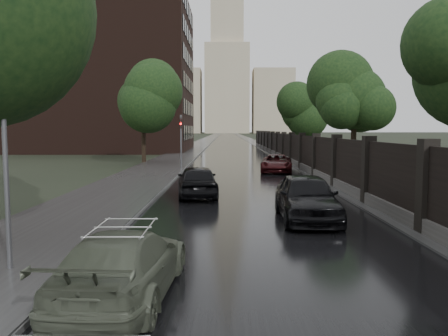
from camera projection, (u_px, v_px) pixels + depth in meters
ground at (287, 306)px, 7.35m from camera, size 800.00×800.00×0.00m
road at (228, 136)px, 196.59m from camera, size 8.00×420.00×0.02m
sidewalk_left at (215, 135)px, 196.60m from camera, size 4.00×420.00×0.16m
verge_right at (240, 136)px, 196.56m from camera, size 3.00×420.00×0.08m
fence_right at (288, 151)px, 39.13m from camera, size 0.45×75.72×2.70m
tree_left_far at (143, 102)px, 36.79m from camera, size 4.25×4.25×7.39m
tree_right_b at (355, 99)px, 28.79m from camera, size 4.08×4.08×7.01m
tree_right_c at (305, 110)px, 46.72m from camera, size 4.08×4.08×7.01m
lamp_post at (5, 144)px, 8.62m from camera, size 0.25×0.12×5.11m
traffic_light at (181, 137)px, 32.04m from camera, size 0.16×0.32×4.00m
brick_building at (99, 76)px, 58.31m from camera, size 24.00×18.00×20.00m
stalinist_tower at (227, 78)px, 302.72m from camera, size 92.00×30.00×159.00m
volga_sedan at (124, 264)px, 7.63m from camera, size 1.96×4.29×1.22m
hatchback_left at (197, 181)px, 19.05m from camera, size 2.11×4.31×1.42m
car_right_near at (306, 197)px, 14.15m from camera, size 1.89×4.51×1.52m
car_right_far at (277, 163)px, 29.94m from camera, size 2.62×4.67×1.23m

